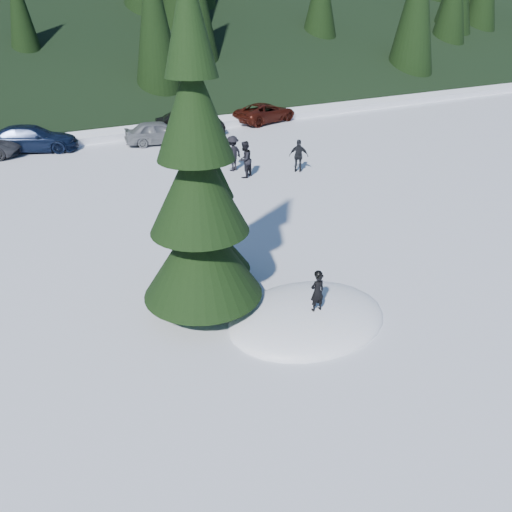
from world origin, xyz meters
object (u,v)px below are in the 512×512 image
child_skier (317,292)px  car_4 (159,132)px  adult_0 (245,160)px  adult_1 (299,156)px  spruce_tall (198,197)px  spruce_short (212,216)px  car_3 (32,139)px  adult_2 (233,153)px  car_6 (265,113)px  car_5 (190,123)px

child_skier → car_4: child_skier is taller
adult_0 → adult_1: 2.85m
spruce_tall → adult_0: 12.24m
child_skier → spruce_short: bearing=-66.4°
child_skier → adult_0: size_ratio=0.61×
spruce_tall → spruce_short: 2.11m
spruce_short → car_3: spruce_short is taller
spruce_tall → spruce_short: bearing=54.5°
car_3 → adult_1: bearing=-113.4°
child_skier → car_3: child_skier is taller
adult_2 → car_6: bearing=-149.6°
adult_2 → car_6: adult_2 is taller
spruce_short → adult_2: spruce_short is taller
spruce_short → child_skier: (1.22, -3.55, -1.08)m
spruce_short → car_5: 19.51m
spruce_tall → car_6: 25.09m
child_skier → car_5: size_ratio=0.25×
spruce_tall → child_skier: bearing=-44.0°
car_4 → car_6: car_4 is taller
adult_2 → car_5: size_ratio=0.40×
adult_1 → car_5: adult_1 is taller
spruce_tall → car_5: bearing=67.4°
car_6 → car_3: bearing=76.3°
car_3 → car_5: bearing=-73.2°
spruce_tall → spruce_short: spruce_tall is taller
child_skier → car_5: bearing=-100.7°
spruce_tall → car_3: size_ratio=1.71×
adult_2 → car_6: (7.54, 9.26, -0.21)m
adult_2 → car_3: adult_2 is taller
adult_1 → car_5: 10.30m
car_4 → child_skier: bearing=-177.8°
spruce_tall → child_skier: spruce_tall is taller
spruce_tall → adult_1: (9.59, 9.32, -2.50)m
adult_1 → spruce_tall: bearing=83.5°
car_4 → adult_2: bearing=-158.4°
spruce_short → car_6: spruce_short is taller
car_4 → adult_0: bearing=-160.0°
adult_1 → adult_2: bearing=5.8°
spruce_short → adult_2: (5.81, 9.76, -1.22)m
adult_1 → adult_2: (-2.78, 1.84, 0.07)m
car_4 → car_5: size_ratio=0.94×
car_5 → adult_1: bearing=-155.4°
adult_0 → adult_2: (0.02, 1.28, -0.00)m
spruce_short → child_skier: bearing=-71.0°
adult_0 → car_6: bearing=-156.6°
car_5 → adult_0: bearing=-171.5°
spruce_tall → adult_0: size_ratio=4.85×
spruce_short → car_5: (7.12, 18.11, -1.38)m
car_5 → spruce_tall: bearing=173.8°
car_5 → adult_2: bearing=-172.5°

